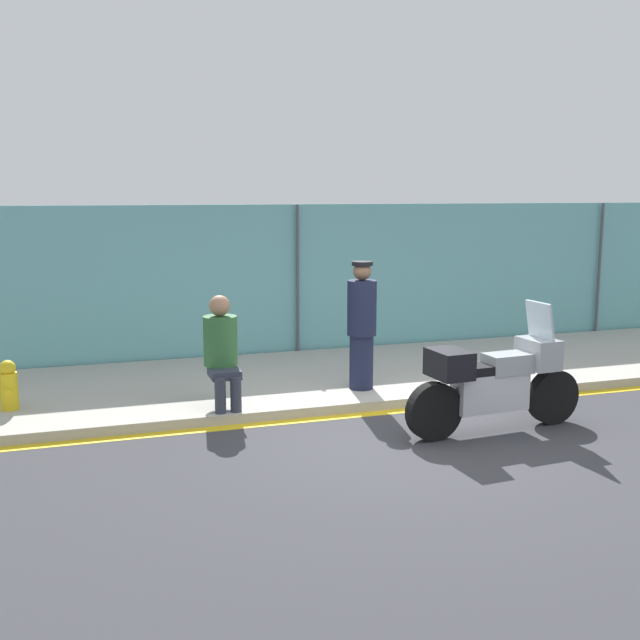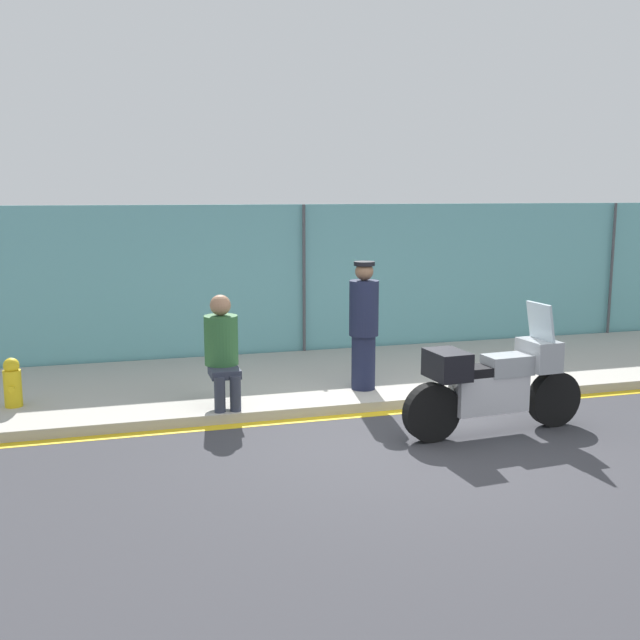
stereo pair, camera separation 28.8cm
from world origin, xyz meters
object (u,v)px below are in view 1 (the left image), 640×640
(officer_standing, at_px, (362,324))
(motorcycle, at_px, (495,381))
(fire_hydrant, at_px, (9,385))
(person_seated_on_curb, at_px, (221,345))

(officer_standing, bearing_deg, motorcycle, -63.30)
(motorcycle, relative_size, fire_hydrant, 3.74)
(officer_standing, distance_m, fire_hydrant, 4.33)
(motorcycle, height_order, person_seated_on_curb, same)
(motorcycle, relative_size, officer_standing, 1.34)
(officer_standing, xyz_separation_m, person_seated_on_curb, (-1.86, -0.18, -0.12))
(fire_hydrant, bearing_deg, motorcycle, -22.58)
(officer_standing, height_order, person_seated_on_curb, officer_standing)
(person_seated_on_curb, bearing_deg, motorcycle, -30.19)
(officer_standing, xyz_separation_m, fire_hydrant, (-4.28, 0.37, -0.56))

